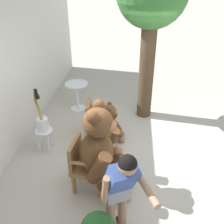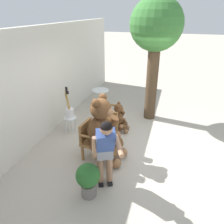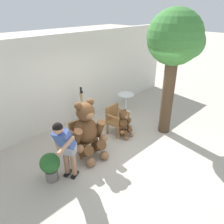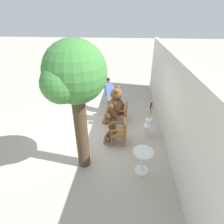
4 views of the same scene
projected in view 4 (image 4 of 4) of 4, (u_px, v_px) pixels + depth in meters
ground_plane at (101, 130)px, 6.73m from camera, size 60.00×60.00×0.00m
back_wall at (170, 100)px, 5.85m from camera, size 10.00×0.16×2.80m
wooden_chair_left at (122, 112)px, 7.01m from camera, size 0.61×0.58×0.86m
wooden_chair_right at (120, 131)px, 5.88m from camera, size 0.59×0.55×0.86m
teddy_bear_large at (115, 105)px, 6.90m from camera, size 0.92×0.90×1.52m
teddy_bear_small at (112, 132)px, 5.92m from camera, size 0.50×0.49×0.84m
person_visitor at (109, 93)px, 7.60m from camera, size 0.70×0.69×1.53m
white_stool at (148, 128)px, 6.25m from camera, size 0.34×0.34×0.46m
brush_bucket at (149, 120)px, 6.10m from camera, size 0.22×0.22×0.88m
round_side_table at (143, 159)px, 4.77m from camera, size 0.56×0.56×0.72m
patio_tree at (74, 79)px, 3.88m from camera, size 1.52×1.44×3.50m
potted_plant at (115, 101)px, 8.08m from camera, size 0.44×0.44×0.68m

